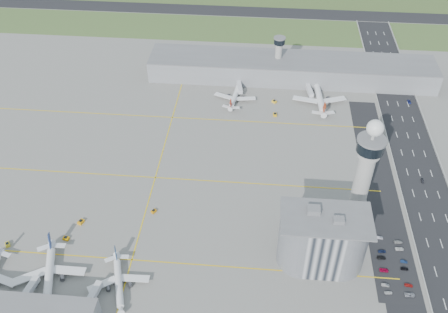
# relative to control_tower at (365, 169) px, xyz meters

# --- Properties ---
(ground) EXTENTS (1000.00, 1000.00, 0.00)m
(ground) POSITION_rel_control_tower_xyz_m (-72.00, -8.00, -35.04)
(ground) COLOR gray
(grass_strip_0) EXTENTS (480.00, 50.00, 0.08)m
(grass_strip_0) POSITION_rel_control_tower_xyz_m (-92.00, 217.00, -35.00)
(grass_strip_0) COLOR #3C5126
(grass_strip_0) RESTS_ON ground
(runway) EXTENTS (480.00, 22.00, 0.10)m
(runway) POSITION_rel_control_tower_xyz_m (-92.00, 254.00, -34.98)
(runway) COLOR black
(runway) RESTS_ON ground
(highway) EXTENTS (28.00, 500.00, 0.10)m
(highway) POSITION_rel_control_tower_xyz_m (43.00, -8.00, -34.99)
(highway) COLOR black
(highway) RESTS_ON ground
(barrier_left) EXTENTS (0.60, 500.00, 1.20)m
(barrier_left) POSITION_rel_control_tower_xyz_m (29.00, -8.00, -34.44)
(barrier_left) COLOR #9E9E99
(barrier_left) RESTS_ON ground
(landside_road) EXTENTS (18.00, 260.00, 0.08)m
(landside_road) POSITION_rel_control_tower_xyz_m (18.00, -18.00, -35.00)
(landside_road) COLOR black
(landside_road) RESTS_ON ground
(parking_lot) EXTENTS (20.00, 44.00, 0.10)m
(parking_lot) POSITION_rel_control_tower_xyz_m (16.00, -30.00, -34.99)
(parking_lot) COLOR black
(parking_lot) RESTS_ON ground
(taxiway_line_h_0) EXTENTS (260.00, 0.60, 0.01)m
(taxiway_line_h_0) POSITION_rel_control_tower_xyz_m (-112.00, -38.00, -35.04)
(taxiway_line_h_0) COLOR yellow
(taxiway_line_h_0) RESTS_ON ground
(taxiway_line_h_1) EXTENTS (260.00, 0.60, 0.01)m
(taxiway_line_h_1) POSITION_rel_control_tower_xyz_m (-112.00, 22.00, -35.04)
(taxiway_line_h_1) COLOR yellow
(taxiway_line_h_1) RESTS_ON ground
(taxiway_line_h_2) EXTENTS (260.00, 0.60, 0.01)m
(taxiway_line_h_2) POSITION_rel_control_tower_xyz_m (-112.00, 82.00, -35.04)
(taxiway_line_h_2) COLOR yellow
(taxiway_line_h_2) RESTS_ON ground
(taxiway_line_v) EXTENTS (0.60, 260.00, 0.01)m
(taxiway_line_v) POSITION_rel_control_tower_xyz_m (-112.00, 22.00, -35.04)
(taxiway_line_v) COLOR yellow
(taxiway_line_v) RESTS_ON ground
(control_tower) EXTENTS (14.00, 14.00, 64.50)m
(control_tower) POSITION_rel_control_tower_xyz_m (0.00, 0.00, 0.00)
(control_tower) COLOR #ADAAA5
(control_tower) RESTS_ON ground
(secondary_tower) EXTENTS (8.60, 8.60, 31.90)m
(secondary_tower) POSITION_rel_control_tower_xyz_m (-42.00, 142.00, -16.24)
(secondary_tower) COLOR #ADAAA5
(secondary_tower) RESTS_ON ground
(admin_building) EXTENTS (42.00, 24.00, 33.50)m
(admin_building) POSITION_rel_control_tower_xyz_m (-20.01, -30.00, -19.74)
(admin_building) COLOR #B2B2B7
(admin_building) RESTS_ON ground
(terminal_pier) EXTENTS (210.00, 32.00, 15.80)m
(terminal_pier) POSITION_rel_control_tower_xyz_m (-32.00, 140.00, -27.14)
(terminal_pier) COLOR gray
(terminal_pier) RESTS_ON ground
(airplane_near_b) EXTENTS (44.25, 48.43, 11.35)m
(airplane_near_b) POSITION_rel_control_tower_xyz_m (-148.00, -52.78, -29.37)
(airplane_near_b) COLOR white
(airplane_near_b) RESTS_ON ground
(airplane_near_c) EXTENTS (38.45, 41.80, 9.66)m
(airplane_near_c) POSITION_rel_control_tower_xyz_m (-114.27, -53.78, -30.21)
(airplane_near_c) COLOR white
(airplane_near_c) RESTS_ON ground
(airplane_far_a) EXTENTS (34.15, 38.76, 9.90)m
(airplane_far_a) POSITION_rel_control_tower_xyz_m (-71.31, 108.14, -30.09)
(airplane_far_a) COLOR white
(airplane_far_a) RESTS_ON ground
(airplane_far_b) EXTENTS (41.11, 47.27, 12.48)m
(airplane_far_b) POSITION_rel_control_tower_xyz_m (-12.12, 109.92, -28.80)
(airplane_far_b) COLOR white
(airplane_far_b) RESTS_ON ground
(jet_bridge_near_1) EXTENTS (5.39, 14.31, 5.70)m
(jet_bridge_near_1) POSITION_rel_control_tower_xyz_m (-155.00, -69.00, -32.19)
(jet_bridge_near_1) COLOR silver
(jet_bridge_near_1) RESTS_ON ground
(jet_bridge_near_2) EXTENTS (5.39, 14.31, 5.70)m
(jet_bridge_near_2) POSITION_rel_control_tower_xyz_m (-125.00, -69.00, -32.19)
(jet_bridge_near_2) COLOR silver
(jet_bridge_near_2) RESTS_ON ground
(jet_bridge_far_0) EXTENTS (5.39, 14.31, 5.70)m
(jet_bridge_far_0) POSITION_rel_control_tower_xyz_m (-70.00, 124.00, -32.19)
(jet_bridge_far_0) COLOR silver
(jet_bridge_far_0) RESTS_ON ground
(jet_bridge_far_1) EXTENTS (5.39, 14.31, 5.70)m
(jet_bridge_far_1) POSITION_rel_control_tower_xyz_m (-20.00, 124.00, -32.19)
(jet_bridge_far_1) COLOR silver
(jet_bridge_far_1) RESTS_ON ground
(tug_0) EXTENTS (3.45, 3.79, 1.82)m
(tug_0) POSITION_rel_control_tower_xyz_m (-176.90, -34.57, -34.13)
(tug_0) COLOR gold
(tug_0) RESTS_ON ground
(tug_1) EXTENTS (3.33, 2.53, 1.77)m
(tug_1) POSITION_rel_control_tower_xyz_m (-148.62, -28.05, -34.15)
(tug_1) COLOR #D48D02
(tug_1) RESTS_ON ground
(tug_2) EXTENTS (3.47, 4.06, 1.99)m
(tug_2) POSITION_rel_control_tower_xyz_m (-144.40, -16.39, -34.05)
(tug_2) COLOR orange
(tug_2) RESTS_ON ground
(tug_3) EXTENTS (3.22, 3.47, 1.66)m
(tug_3) POSITION_rel_control_tower_xyz_m (-107.47, -5.26, -34.21)
(tug_3) COLOR orange
(tug_3) RESTS_ON ground
(tug_4) EXTENTS (2.63, 3.56, 1.94)m
(tug_4) POSITION_rel_control_tower_xyz_m (-42.87, 90.45, -34.07)
(tug_4) COLOR gold
(tug_4) RESTS_ON ground
(tug_5) EXTENTS (3.83, 3.76, 1.85)m
(tug_5) POSITION_rel_control_tower_xyz_m (-43.55, 106.17, -34.12)
(tug_5) COLOR yellow
(tug_5) RESTS_ON ground
(car_lot_0) EXTENTS (3.73, 1.79, 1.23)m
(car_lot_0) POSITION_rel_control_tower_xyz_m (11.20, -46.48, -34.43)
(car_lot_0) COLOR silver
(car_lot_0) RESTS_ON ground
(car_lot_1) EXTENTS (3.80, 1.58, 1.22)m
(car_lot_1) POSITION_rel_control_tower_xyz_m (10.45, -42.38, -34.43)
(car_lot_1) COLOR gray
(car_lot_1) RESTS_ON ground
(car_lot_2) EXTENTS (4.33, 2.03, 1.20)m
(car_lot_2) POSITION_rel_control_tower_xyz_m (11.13, -33.73, -34.44)
(car_lot_2) COLOR #B40739
(car_lot_2) RESTS_ON ground
(car_lot_3) EXTENTS (4.40, 2.03, 1.25)m
(car_lot_3) POSITION_rel_control_tower_xyz_m (10.99, -26.18, -34.42)
(car_lot_3) COLOR black
(car_lot_3) RESTS_ON ground
(car_lot_4) EXTENTS (3.99, 1.90, 1.32)m
(car_lot_4) POSITION_rel_control_tower_xyz_m (11.87, -22.13, -34.38)
(car_lot_4) COLOR #172349
(car_lot_4) RESTS_ON ground
(car_lot_5) EXTENTS (3.67, 1.33, 1.20)m
(car_lot_5) POSITION_rel_control_tower_xyz_m (11.87, -13.27, -34.44)
(car_lot_5) COLOR silver
(car_lot_5) RESTS_ON ground
(car_lot_6) EXTENTS (4.83, 2.37, 1.32)m
(car_lot_6) POSITION_rel_control_tower_xyz_m (20.81, -46.85, -34.38)
(car_lot_6) COLOR #989AA5
(car_lot_6) RESTS_ON ground
(car_lot_7) EXTENTS (4.01, 1.98, 1.12)m
(car_lot_7) POSITION_rel_control_tower_xyz_m (21.36, -41.47, -34.48)
(car_lot_7) COLOR #A71917
(car_lot_7) RESTS_ON ground
(car_lot_8) EXTENTS (3.75, 1.53, 1.27)m
(car_lot_8) POSITION_rel_control_tower_xyz_m (21.15, -31.97, -34.40)
(car_lot_8) COLOR black
(car_lot_8) RESTS_ON ground
(car_lot_9) EXTENTS (3.52, 1.62, 1.12)m
(car_lot_9) POSITION_rel_control_tower_xyz_m (21.68, -27.64, -34.48)
(car_lot_9) COLOR navy
(car_lot_9) RESTS_ON ground
(car_lot_10) EXTENTS (4.34, 2.27, 1.17)m
(car_lot_10) POSITION_rel_control_tower_xyz_m (20.87, -19.77, -34.46)
(car_lot_10) COLOR white
(car_lot_10) RESTS_ON ground
(car_lot_11) EXTENTS (4.57, 2.02, 1.30)m
(car_lot_11) POSITION_rel_control_tower_xyz_m (21.11, -15.32, -34.39)
(car_lot_11) COLOR gray
(car_lot_11) RESTS_ON ground
(car_hw_1) EXTENTS (1.31, 3.49, 1.14)m
(car_hw_1) POSITION_rel_control_tower_xyz_m (43.07, 32.45, -34.47)
(car_hw_1) COLOR black
(car_hw_1) RESTS_ON ground
(car_hw_2) EXTENTS (2.20, 4.62, 1.27)m
(car_hw_2) POSITION_rel_control_tower_xyz_m (51.18, 114.41, -34.40)
(car_hw_2) COLOR navy
(car_hw_2) RESTS_ON ground
(car_hw_4) EXTENTS (1.79, 3.82, 1.26)m
(car_hw_4) POSITION_rel_control_tower_xyz_m (36.13, 173.46, -34.41)
(car_hw_4) COLOR gray
(car_hw_4) RESTS_ON ground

